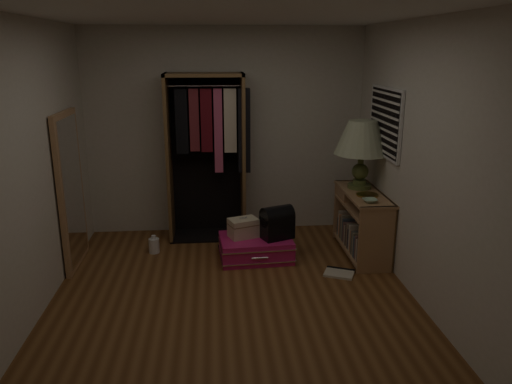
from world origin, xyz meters
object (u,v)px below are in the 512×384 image
train_case (243,228)px  white_jug (154,245)px  open_wardrobe (210,142)px  black_bag (277,222)px  floor_mirror (71,191)px  table_lamp (362,139)px  console_bookshelf (361,221)px  pink_suitcase (256,248)px

train_case → white_jug: train_case is taller
open_wardrobe → black_bag: 1.35m
floor_mirror → table_lamp: (3.24, 0.19, 0.48)m
black_bag → open_wardrobe: bearing=109.6°
white_jug → black_bag: bearing=-11.6°
console_bookshelf → black_bag: (-1.00, -0.10, 0.05)m
pink_suitcase → train_case: train_case is taller
console_bookshelf → train_case: (-1.38, -0.03, -0.03)m
floor_mirror → table_lamp: floor_mirror is taller
pink_suitcase → black_bag: bearing=-11.5°
train_case → black_bag: black_bag is taller
table_lamp → white_jug: (-2.42, 0.04, -1.24)m
black_bag → table_lamp: 1.36m
train_case → black_bag: size_ratio=0.93×
black_bag → white_jug: black_bag is taller
console_bookshelf → table_lamp: 0.95m
open_wardrobe → table_lamp: size_ratio=2.56×
console_bookshelf → train_case: 1.38m
open_wardrobe → console_bookshelf: bearing=-22.8°
pink_suitcase → black_bag: (0.24, -0.03, 0.32)m
open_wardrobe → train_case: size_ratio=5.41×
floor_mirror → pink_suitcase: size_ratio=1.97×
white_jug → table_lamp: bearing=-1.0°
train_case → open_wardrobe: bearing=94.8°
floor_mirror → pink_suitcase: bearing=-0.7°
black_bag → pink_suitcase: bearing=150.2°
train_case → white_jug: size_ratio=1.76×
floor_mirror → white_jug: size_ratio=7.89×
floor_mirror → black_bag: floor_mirror is taller
table_lamp → black_bag: bearing=-166.0°
train_case → white_jug: bearing=147.6°
train_case → floor_mirror: bearing=160.1°
console_bookshelf → black_bag: console_bookshelf is taller
floor_mirror → white_jug: 1.14m
open_wardrobe → pink_suitcase: (0.49, -0.79, -1.09)m
pink_suitcase → white_jug: 1.21m
open_wardrobe → pink_suitcase: bearing=-58.1°
open_wardrobe → black_bag: bearing=-48.4°
pink_suitcase → white_jug: pink_suitcase is taller
floor_mirror → black_bag: size_ratio=4.19×
white_jug → open_wardrobe: bearing=37.8°
black_bag → console_bookshelf: bearing=-16.3°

